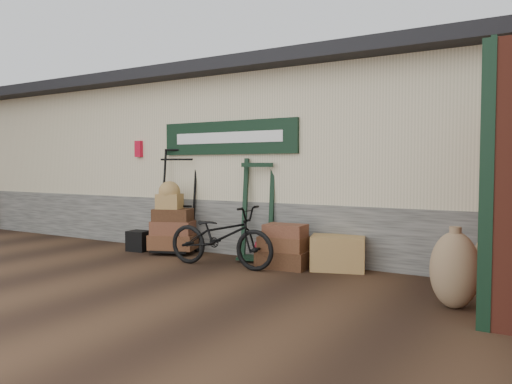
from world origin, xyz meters
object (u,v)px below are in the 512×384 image
wicker_hamper (338,253)px  bicycle (221,233)px  green_barrow (257,209)px  black_trunk (139,241)px  porter_trolley (177,199)px  suitcase_stack (283,246)px

wicker_hamper → bicycle: bearing=-156.1°
green_barrow → bicycle: green_barrow is taller
green_barrow → bicycle: bearing=-115.7°
green_barrow → bicycle: size_ratio=0.92×
black_trunk → green_barrow: bearing=9.9°
green_barrow → wicker_hamper: green_barrow is taller
porter_trolley → suitcase_stack: 2.30m
wicker_hamper → bicycle: 1.72m
green_barrow → suitcase_stack: 0.88m
porter_trolley → suitcase_stack: bearing=-26.8°
wicker_hamper → suitcase_stack: bearing=-160.3°
wicker_hamper → black_trunk: wicker_hamper is taller
black_trunk → wicker_hamper: bearing=4.7°
suitcase_stack → black_trunk: 2.85m
wicker_hamper → bicycle: size_ratio=0.43×
black_trunk → bicycle: bearing=-11.0°
porter_trolley → green_barrow: bearing=-16.6°
black_trunk → bicycle: 2.09m
green_barrow → wicker_hamper: size_ratio=2.14×
green_barrow → black_trunk: 2.30m
green_barrow → black_trunk: green_barrow is taller
porter_trolley → bicycle: size_ratio=1.05×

